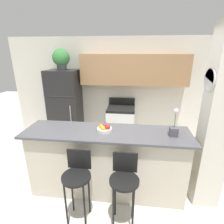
{
  "coord_description": "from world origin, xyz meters",
  "views": [
    {
      "loc": [
        0.35,
        -2.32,
        2.19
      ],
      "look_at": [
        0.0,
        0.73,
        1.13
      ],
      "focal_mm": 28.0,
      "sensor_mm": 36.0,
      "label": 1
    }
  ],
  "objects_px": {
    "potted_plant_on_fridge": "(61,58)",
    "orchid_vase": "(174,128)",
    "fruit_bowl": "(105,129)",
    "stove_range": "(121,124)",
    "bar_stool_left": "(77,177)",
    "bar_stool_right": "(124,180)",
    "refrigerator": "(65,106)"
  },
  "relations": [
    {
      "from": "refrigerator",
      "to": "bar_stool_right",
      "type": "bearing_deg",
      "value": -54.83
    },
    {
      "from": "bar_stool_right",
      "to": "potted_plant_on_fridge",
      "type": "bearing_deg",
      "value": 125.17
    },
    {
      "from": "refrigerator",
      "to": "fruit_bowl",
      "type": "bearing_deg",
      "value": -53.71
    },
    {
      "from": "bar_stool_right",
      "to": "potted_plant_on_fridge",
      "type": "distance_m",
      "value": 3.13
    },
    {
      "from": "refrigerator",
      "to": "fruit_bowl",
      "type": "height_order",
      "value": "refrigerator"
    },
    {
      "from": "stove_range",
      "to": "bar_stool_left",
      "type": "distance_m",
      "value": 2.34
    },
    {
      "from": "refrigerator",
      "to": "orchid_vase",
      "type": "xyz_separation_m",
      "value": [
        2.27,
        -1.79,
        0.3
      ]
    },
    {
      "from": "stove_range",
      "to": "orchid_vase",
      "type": "bearing_deg",
      "value": -64.56
    },
    {
      "from": "potted_plant_on_fridge",
      "to": "orchid_vase",
      "type": "xyz_separation_m",
      "value": [
        2.27,
        -1.79,
        -0.85
      ]
    },
    {
      "from": "bar_stool_right",
      "to": "orchid_vase",
      "type": "height_order",
      "value": "orchid_vase"
    },
    {
      "from": "bar_stool_left",
      "to": "refrigerator",
      "type": "bearing_deg",
      "value": 113.79
    },
    {
      "from": "stove_range",
      "to": "potted_plant_on_fridge",
      "type": "height_order",
      "value": "potted_plant_on_fridge"
    },
    {
      "from": "stove_range",
      "to": "bar_stool_right",
      "type": "height_order",
      "value": "stove_range"
    },
    {
      "from": "potted_plant_on_fridge",
      "to": "fruit_bowl",
      "type": "height_order",
      "value": "potted_plant_on_fridge"
    },
    {
      "from": "stove_range",
      "to": "bar_stool_right",
      "type": "bearing_deg",
      "value": -85.06
    },
    {
      "from": "fruit_bowl",
      "to": "stove_range",
      "type": "bearing_deg",
      "value": 85.7
    },
    {
      "from": "stove_range",
      "to": "orchid_vase",
      "type": "relative_size",
      "value": 2.67
    },
    {
      "from": "orchid_vase",
      "to": "fruit_bowl",
      "type": "distance_m",
      "value": 0.98
    },
    {
      "from": "stove_range",
      "to": "fruit_bowl",
      "type": "distance_m",
      "value": 1.88
    },
    {
      "from": "stove_range",
      "to": "fruit_bowl",
      "type": "height_order",
      "value": "fruit_bowl"
    },
    {
      "from": "potted_plant_on_fridge",
      "to": "orchid_vase",
      "type": "distance_m",
      "value": 3.01
    },
    {
      "from": "bar_stool_left",
      "to": "potted_plant_on_fridge",
      "type": "xyz_separation_m",
      "value": [
        -1.01,
        2.29,
        1.38
      ]
    },
    {
      "from": "refrigerator",
      "to": "fruit_bowl",
      "type": "xyz_separation_m",
      "value": [
        1.29,
        -1.75,
        0.23
      ]
    },
    {
      "from": "refrigerator",
      "to": "bar_stool_left",
      "type": "bearing_deg",
      "value": -66.21
    },
    {
      "from": "orchid_vase",
      "to": "bar_stool_right",
      "type": "bearing_deg",
      "value": -142.13
    },
    {
      "from": "bar_stool_left",
      "to": "orchid_vase",
      "type": "distance_m",
      "value": 1.45
    },
    {
      "from": "orchid_vase",
      "to": "potted_plant_on_fridge",
      "type": "bearing_deg",
      "value": 141.76
    },
    {
      "from": "refrigerator",
      "to": "orchid_vase",
      "type": "height_order",
      "value": "refrigerator"
    },
    {
      "from": "bar_stool_left",
      "to": "fruit_bowl",
      "type": "relative_size",
      "value": 4.48
    },
    {
      "from": "bar_stool_left",
      "to": "fruit_bowl",
      "type": "height_order",
      "value": "fruit_bowl"
    },
    {
      "from": "stove_range",
      "to": "orchid_vase",
      "type": "distance_m",
      "value": 2.11
    },
    {
      "from": "stove_range",
      "to": "bar_stool_left",
      "type": "xyz_separation_m",
      "value": [
        -0.41,
        -2.29,
        0.21
      ]
    }
  ]
}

